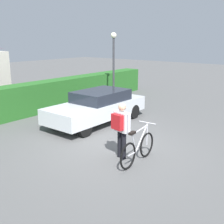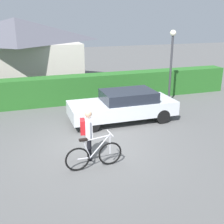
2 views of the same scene
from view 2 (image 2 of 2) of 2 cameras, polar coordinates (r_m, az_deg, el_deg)
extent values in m
plane|color=#545454|center=(9.19, -3.33, -7.49)|extent=(60.00, 60.00, 0.00)
cube|color=#266223|center=(13.88, -9.16, 4.45)|extent=(17.43, 0.90, 1.32)
cube|color=beige|center=(18.50, -18.34, 9.39)|extent=(6.95, 5.88, 2.60)
pyramid|color=#4C4C56|center=(18.30, -19.01, 15.54)|extent=(7.30, 6.17, 1.38)
cube|color=silver|center=(11.34, 2.08, 0.86)|extent=(4.26, 1.68, 0.55)
cube|color=#1E232D|center=(11.29, 3.31, 3.30)|extent=(2.09, 1.47, 0.41)
cylinder|color=black|center=(12.62, 7.08, 1.31)|extent=(0.57, 0.18, 0.57)
cylinder|color=black|center=(11.37, 10.24, -0.88)|extent=(0.57, 0.18, 0.57)
cylinder|color=black|center=(11.73, -5.85, -0.03)|extent=(0.57, 0.18, 0.57)
cylinder|color=black|center=(10.37, -4.05, -2.59)|extent=(0.57, 0.18, 0.57)
torus|color=black|center=(8.14, -0.38, -8.41)|extent=(0.70, 0.08, 0.70)
torus|color=black|center=(7.89, -7.01, -9.50)|extent=(0.70, 0.08, 0.70)
cylinder|color=silver|center=(7.91, -2.41, -6.86)|extent=(0.62, 0.07, 0.65)
cylinder|color=silver|center=(7.83, -5.14, -7.55)|extent=(0.22, 0.05, 0.56)
cylinder|color=silver|center=(7.78, -3.26, -5.38)|extent=(0.73, 0.07, 0.09)
cylinder|color=silver|center=(7.93, -5.71, -9.35)|extent=(0.37, 0.05, 0.05)
cylinder|color=silver|center=(8.00, -0.39, -6.48)|extent=(0.04, 0.04, 0.61)
cube|color=black|center=(7.68, -5.87, -5.62)|extent=(0.22, 0.11, 0.06)
cylinder|color=silver|center=(7.86, -0.39, -4.28)|extent=(0.05, 0.50, 0.03)
cylinder|color=black|center=(8.50, -4.67, -6.95)|extent=(0.13, 0.13, 0.76)
cylinder|color=black|center=(8.36, -4.61, -7.43)|extent=(0.13, 0.13, 0.76)
cube|color=silver|center=(8.16, -4.77, -3.07)|extent=(0.28, 0.48, 0.54)
sphere|color=tan|center=(8.02, -4.84, -0.39)|extent=(0.21, 0.21, 0.21)
cylinder|color=silver|center=(8.41, -4.87, -2.29)|extent=(0.09, 0.09, 0.51)
cylinder|color=silver|center=(7.91, -4.66, -3.72)|extent=(0.09, 0.09, 0.51)
cube|color=red|center=(8.15, -5.90, -2.93)|extent=(0.22, 0.38, 0.41)
cylinder|color=#38383D|center=(13.67, 11.78, 8.14)|extent=(0.10, 0.10, 3.22)
sphere|color=#F2EDCC|center=(13.46, 12.29, 15.37)|extent=(0.28, 0.28, 0.28)
camera|label=1|loc=(5.21, -70.07, -3.46)|focal=45.46mm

